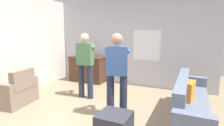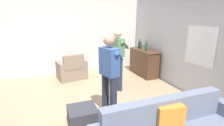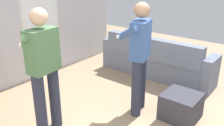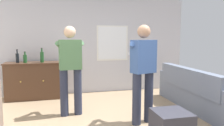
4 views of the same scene
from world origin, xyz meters
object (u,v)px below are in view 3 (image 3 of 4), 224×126
Objects in this scene: person_standing_right at (139,54)px; ottoman at (181,106)px; couch at (155,61)px; person_standing_left at (43,67)px.

ottoman is at bearing -70.13° from person_standing_right.
couch is 2.60m from person_standing_left.
person_standing_right is at bearing -29.85° from person_standing_left.
person_standing_left is at bearing 150.15° from person_standing_right.
person_standing_right reaches higher than ottoman.
ottoman is (-1.11, -1.07, -0.13)m from couch.
couch is 1.42× the size of person_standing_right.
person_standing_left and person_standing_right have the same top height.
person_standing_right is at bearing 109.87° from ottoman.
person_standing_left is at bearing 137.29° from ottoman.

